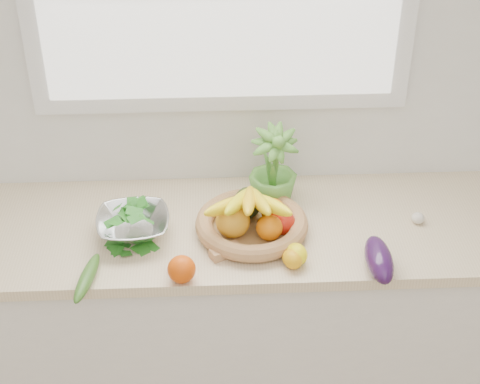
{
  "coord_description": "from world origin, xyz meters",
  "views": [
    {
      "loc": [
        -0.04,
        -0.08,
        2.42
      ],
      "look_at": [
        0.05,
        1.93,
        1.05
      ],
      "focal_mm": 55.0,
      "sensor_mm": 36.0,
      "label": 1
    }
  ],
  "objects_px": {
    "colander_with_spinach": "(133,221)",
    "eggplant": "(379,259)",
    "apple": "(282,222)",
    "cucumber": "(87,278)",
    "potted_herb": "(273,168)",
    "fruit_basket": "(251,219)"
  },
  "relations": [
    {
      "from": "cucumber",
      "to": "eggplant",
      "type": "bearing_deg",
      "value": 1.17
    },
    {
      "from": "eggplant",
      "to": "colander_with_spinach",
      "type": "xyz_separation_m",
      "value": [
        -0.78,
        0.21,
        0.02
      ]
    },
    {
      "from": "colander_with_spinach",
      "to": "cucumber",
      "type": "bearing_deg",
      "value": -118.81
    },
    {
      "from": "potted_herb",
      "to": "fruit_basket",
      "type": "xyz_separation_m",
      "value": [
        -0.09,
        -0.18,
        -0.08
      ]
    },
    {
      "from": "potted_herb",
      "to": "colander_with_spinach",
      "type": "relative_size",
      "value": 1.18
    },
    {
      "from": "eggplant",
      "to": "cucumber",
      "type": "height_order",
      "value": "eggplant"
    },
    {
      "from": "eggplant",
      "to": "potted_herb",
      "type": "height_order",
      "value": "potted_herb"
    },
    {
      "from": "apple",
      "to": "potted_herb",
      "type": "xyz_separation_m",
      "value": [
        -0.02,
        0.19,
        0.09
      ]
    },
    {
      "from": "apple",
      "to": "colander_with_spinach",
      "type": "height_order",
      "value": "colander_with_spinach"
    },
    {
      "from": "apple",
      "to": "cucumber",
      "type": "xyz_separation_m",
      "value": [
        -0.63,
        -0.23,
        -0.02
      ]
    },
    {
      "from": "potted_herb",
      "to": "eggplant",
      "type": "bearing_deg",
      "value": -53.24
    },
    {
      "from": "cucumber",
      "to": "potted_herb",
      "type": "relative_size",
      "value": 0.76
    },
    {
      "from": "eggplant",
      "to": "potted_herb",
      "type": "xyz_separation_m",
      "value": [
        -0.3,
        0.4,
        0.09
      ]
    },
    {
      "from": "apple",
      "to": "potted_herb",
      "type": "distance_m",
      "value": 0.22
    },
    {
      "from": "cucumber",
      "to": "apple",
      "type": "bearing_deg",
      "value": 19.97
    },
    {
      "from": "apple",
      "to": "eggplant",
      "type": "relative_size",
      "value": 0.4
    },
    {
      "from": "apple",
      "to": "cucumber",
      "type": "distance_m",
      "value": 0.67
    },
    {
      "from": "apple",
      "to": "fruit_basket",
      "type": "distance_m",
      "value": 0.11
    },
    {
      "from": "cucumber",
      "to": "potted_herb",
      "type": "xyz_separation_m",
      "value": [
        0.61,
        0.42,
        0.11
      ]
    },
    {
      "from": "colander_with_spinach",
      "to": "eggplant",
      "type": "bearing_deg",
      "value": -15.26
    },
    {
      "from": "potted_herb",
      "to": "colander_with_spinach",
      "type": "height_order",
      "value": "potted_herb"
    },
    {
      "from": "potted_herb",
      "to": "cucumber",
      "type": "bearing_deg",
      "value": -145.32
    }
  ]
}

